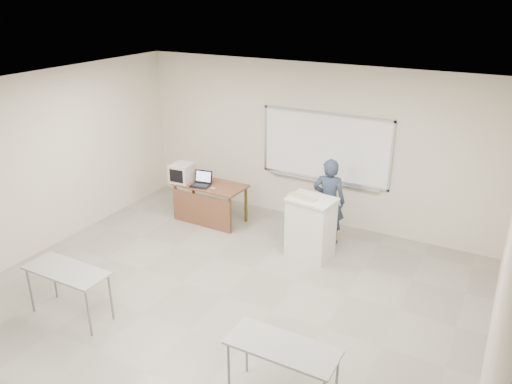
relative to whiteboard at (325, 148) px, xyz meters
The scene contains 10 objects.
floor 4.25m from the whiteboard, 94.32° to the right, with size 7.00×8.00×0.01m, color gray.
whiteboard is the anchor object (origin of this frame).
student_desks 5.39m from the whiteboard, 93.23° to the right, with size 4.40×2.20×0.73m.
instructor_desk 2.39m from the whiteboard, 150.32° to the right, with size 1.37×0.68×0.75m.
podium 1.69m from the whiteboard, 76.59° to the right, with size 0.75×0.55×1.05m.
crt_monitor 2.75m from the whiteboard, 156.00° to the right, with size 0.38×0.43×0.36m.
laptop 2.39m from the whiteboard, 151.30° to the right, with size 0.35×0.32×0.26m.
mouse 2.19m from the whiteboard, 145.44° to the right, with size 0.10×0.06×0.04m, color #96989C.
keyboard 1.50m from the whiteboard, 83.00° to the right, with size 0.50×0.17×0.03m, color #B8A896.
presenter 1.10m from the whiteboard, 62.08° to the right, with size 0.57×0.37×1.56m, color black.
Camera 1 is at (3.37, -4.34, 4.21)m, focal length 35.00 mm.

